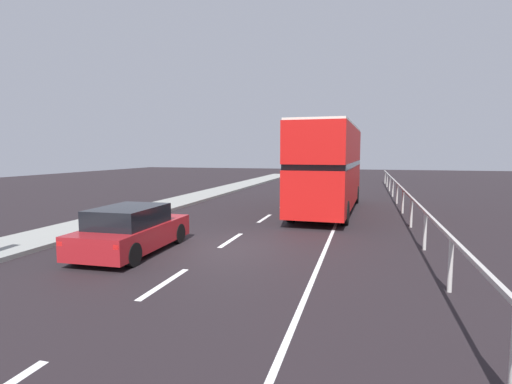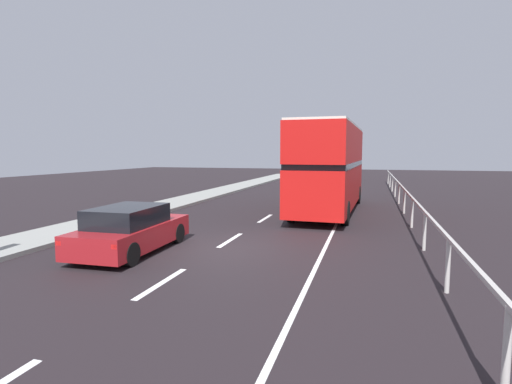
{
  "view_description": "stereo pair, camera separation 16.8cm",
  "coord_description": "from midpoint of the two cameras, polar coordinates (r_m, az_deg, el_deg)",
  "views": [
    {
      "loc": [
        4.36,
        -11.52,
        2.98
      ],
      "look_at": [
        0.3,
        3.19,
        1.45
      ],
      "focal_mm": 27.9,
      "sensor_mm": 36.0,
      "label": 1
    },
    {
      "loc": [
        4.53,
        -11.47,
        2.98
      ],
      "look_at": [
        0.3,
        3.19,
        1.45
      ],
      "focal_mm": 27.9,
      "sensor_mm": 36.0,
      "label": 2
    }
  ],
  "objects": [
    {
      "name": "lane_paint_markings",
      "position": [
        20.49,
        8.32,
        -2.7
      ],
      "size": [
        3.37,
        46.0,
        0.01
      ],
      "color": "silver",
      "rests_on": "ground"
    },
    {
      "name": "ground_plane",
      "position": [
        12.69,
        -5.58,
        -8.13
      ],
      "size": [
        75.09,
        120.0,
        0.1
      ],
      "primitive_type": "cube",
      "color": "black"
    },
    {
      "name": "near_sidewalk_kerb",
      "position": [
        15.96,
        -27.1,
        -5.43
      ],
      "size": [
        2.33,
        80.0,
        0.14
      ],
      "primitive_type": "cube",
      "color": "gray",
      "rests_on": "ground"
    },
    {
      "name": "hatchback_car_near",
      "position": [
        12.47,
        -17.76,
        -5.24
      ],
      "size": [
        1.95,
        4.26,
        1.39
      ],
      "rotation": [
        0.0,
        0.0,
        0.03
      ],
      "color": "maroon",
      "rests_on": "ground"
    },
    {
      "name": "double_decker_bus_red",
      "position": [
        20.24,
        10.2,
        3.71
      ],
      "size": [
        2.84,
        10.44,
        4.3
      ],
      "rotation": [
        0.0,
        0.0,
        -0.04
      ],
      "color": "red",
      "rests_on": "ground"
    },
    {
      "name": "bridge_side_railing",
      "position": [
        20.66,
        20.13,
        -0.19
      ],
      "size": [
        0.1,
        42.0,
        1.21
      ],
      "color": "#BBB5B0",
      "rests_on": "ground"
    }
  ]
}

